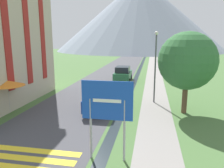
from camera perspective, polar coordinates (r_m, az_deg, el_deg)
The scene contains 15 objects.
ground_plane at distance 24.80m, azimuth 2.73°, elevation -0.19°, with size 160.00×160.00×0.00m, color #476B38.
road at distance 34.91m, azimuth 0.86°, elevation 3.33°, with size 6.40×60.00×0.01m.
footpath at distance 34.44m, azimuth 10.94°, elevation 3.00°, with size 2.20×60.00×0.01m.
drainage_channel at distance 34.50m, azimuth 6.95°, elevation 3.14°, with size 0.60×60.00×0.00m.
crosswalk_marking at distance 10.99m, azimuth -23.57°, elevation -17.18°, with size 5.44×1.84×0.01m.
mountain_distant at distance 99.03m, azimuth 7.26°, elevation 17.49°, with size 70.79×70.79×30.23m.
road_sign at distance 9.09m, azimuth -1.28°, elevation -6.15°, with size 2.15×0.11×3.47m.
parked_car_near at distance 16.09m, azimuth -2.94°, elevation -3.49°, with size 1.75×4.44×1.82m.
parked_car_far at distance 26.80m, azimuth 2.86°, elevation 2.69°, with size 1.98×3.99×1.82m.
cafe_chair_far_right at distance 17.92m, azimuth -24.41°, elevation -4.28°, with size 0.40×0.40×0.85m.
cafe_chair_middle at distance 16.84m, azimuth -26.53°, elevation -5.46°, with size 0.40×0.40×0.85m.
cafe_umbrella_middle_orange at distance 16.68m, azimuth -25.68°, elevation 0.19°, with size 2.34×2.34×2.31m.
person_seated_near at distance 17.47m, azimuth -25.16°, elevation -4.17°, with size 0.32×0.32×1.23m.
streetlamp at distance 17.73m, azimuth 11.28°, elevation 5.73°, with size 0.28×0.28×5.70m.
tree_by_path at distance 15.63m, azimuth 19.06°, elevation 5.72°, with size 3.93×3.93×5.65m.
Camera 1 is at (3.21, -4.05, 5.15)m, focal length 35.00 mm.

